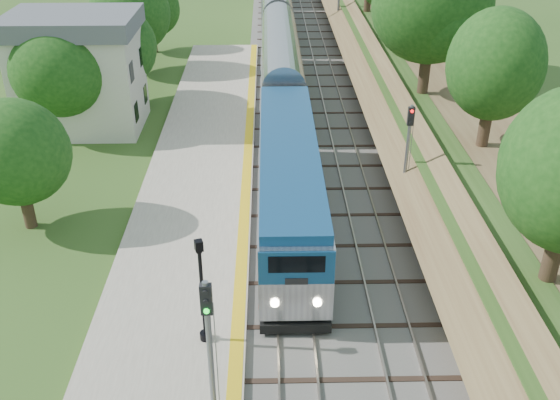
{
  "coord_description": "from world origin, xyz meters",
  "views": [
    {
      "loc": [
        -1.03,
        -11.88,
        17.35
      ],
      "look_at": [
        -0.5,
        13.99,
        2.8
      ],
      "focal_mm": 40.0,
      "sensor_mm": 36.0,
      "label": 1
    }
  ],
  "objects_px": {
    "station_building": "(79,71)",
    "signal_platform": "(209,344)",
    "lamppost_far": "(203,297)",
    "signal_farside": "(407,148)"
  },
  "relations": [
    {
      "from": "station_building",
      "to": "signal_platform",
      "type": "xyz_separation_m",
      "value": [
        11.1,
        -27.33,
        0.04
      ]
    },
    {
      "from": "station_building",
      "to": "lamppost_far",
      "type": "relative_size",
      "value": 1.85
    },
    {
      "from": "station_building",
      "to": "signal_platform",
      "type": "bearing_deg",
      "value": -67.9
    },
    {
      "from": "station_building",
      "to": "signal_farside",
      "type": "relative_size",
      "value": 1.41
    },
    {
      "from": "signal_platform",
      "to": "signal_farside",
      "type": "relative_size",
      "value": 1.0
    },
    {
      "from": "lamppost_far",
      "to": "signal_farside",
      "type": "xyz_separation_m",
      "value": [
        9.8,
        10.42,
        1.38
      ]
    },
    {
      "from": "lamppost_far",
      "to": "station_building",
      "type": "bearing_deg",
      "value": 114.41
    },
    {
      "from": "signal_farside",
      "to": "signal_platform",
      "type": "bearing_deg",
      "value": -121.53
    },
    {
      "from": "station_building",
      "to": "lamppost_far",
      "type": "bearing_deg",
      "value": -65.59
    },
    {
      "from": "station_building",
      "to": "signal_farside",
      "type": "distance_m",
      "value": 23.75
    }
  ]
}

